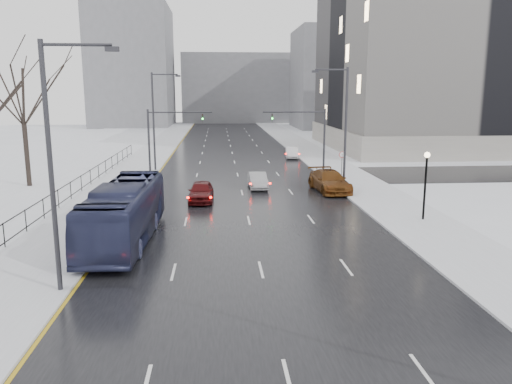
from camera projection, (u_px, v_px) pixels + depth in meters
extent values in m
cube|color=black|center=(234.00, 160.00, 60.12)|extent=(16.00, 150.00, 0.04)
cube|color=black|center=(238.00, 176.00, 48.39)|extent=(130.00, 10.00, 0.04)
cube|color=silver|center=(146.00, 160.00, 59.32)|extent=(5.00, 150.00, 0.16)
cube|color=silver|center=(320.00, 159.00, 60.89)|extent=(5.00, 150.00, 0.16)
cube|color=white|center=(64.00, 161.00, 58.61)|extent=(14.00, 150.00, 0.12)
cube|color=black|center=(31.00, 206.00, 29.54)|extent=(0.04, 70.00, 0.05)
cube|color=black|center=(33.00, 223.00, 29.74)|extent=(0.04, 70.00, 0.05)
cylinder|color=black|center=(32.00, 216.00, 29.66)|extent=(0.06, 0.06, 1.30)
cylinder|color=#2D2D33|center=(346.00, 131.00, 40.21)|extent=(0.20, 0.20, 10.00)
cylinder|color=#2D2D33|center=(331.00, 70.00, 39.17)|extent=(2.60, 0.12, 0.12)
cube|color=#2D2D33|center=(315.00, 71.00, 39.10)|extent=(0.50, 0.25, 0.18)
cylinder|color=#2D2D33|center=(51.00, 172.00, 19.41)|extent=(0.20, 0.20, 10.00)
cylinder|color=#2D2D33|center=(76.00, 45.00, 18.56)|extent=(2.60, 0.12, 0.12)
cube|color=#2D2D33|center=(112.00, 49.00, 18.68)|extent=(0.50, 0.25, 0.18)
cylinder|color=#2D2D33|center=(154.00, 123.00, 50.69)|extent=(0.20, 0.20, 10.00)
cylinder|color=#2D2D33|center=(165.00, 74.00, 49.84)|extent=(2.60, 0.12, 0.12)
cube|color=#2D2D33|center=(178.00, 76.00, 49.97)|extent=(0.50, 0.25, 0.18)
cylinder|color=black|center=(425.00, 188.00, 31.19)|extent=(0.14, 0.14, 4.00)
sphere|color=#FFE5B2|center=(427.00, 155.00, 30.78)|extent=(0.36, 0.36, 0.36)
cylinder|color=#2D2D33|center=(324.00, 143.00, 48.38)|extent=(0.20, 0.20, 6.50)
cylinder|color=#2D2D33|center=(294.00, 112.00, 47.57)|extent=(6.00, 0.12, 0.12)
imported|color=#2D2D33|center=(272.00, 118.00, 47.53)|extent=(0.15, 0.18, 0.90)
sphere|color=#19FF33|center=(272.00, 118.00, 47.39)|extent=(0.16, 0.16, 0.16)
cylinder|color=#2D2D33|center=(149.00, 144.00, 47.12)|extent=(0.20, 0.20, 6.50)
cylinder|color=#2D2D33|center=(180.00, 112.00, 46.76)|extent=(6.00, 0.12, 0.12)
imported|color=#2D2D33|center=(203.00, 119.00, 47.04)|extent=(0.15, 0.18, 0.90)
sphere|color=#19FF33|center=(203.00, 119.00, 46.89)|extent=(0.16, 0.16, 0.16)
cylinder|color=#2D2D33|center=(342.00, 167.00, 44.89)|extent=(0.06, 0.06, 2.50)
cylinder|color=white|center=(342.00, 155.00, 44.66)|extent=(0.60, 0.03, 0.60)
torus|color=#B20C0C|center=(342.00, 155.00, 44.66)|extent=(0.58, 0.06, 0.58)
cube|color=gray|center=(472.00, 64.00, 72.10)|extent=(40.00, 30.00, 24.00)
cube|color=gray|center=(466.00, 137.00, 74.17)|extent=(40.60, 30.60, 3.00)
cube|color=slate|center=(348.00, 79.00, 113.81)|extent=(24.00, 20.00, 22.00)
cube|color=slate|center=(133.00, 67.00, 119.26)|extent=(18.00, 22.00, 28.00)
cube|color=slate|center=(239.00, 89.00, 136.85)|extent=(30.00, 18.00, 18.00)
imported|color=#272B4B|center=(125.00, 212.00, 27.07)|extent=(3.01, 11.69, 3.24)
imported|color=#490C0E|center=(201.00, 191.00, 37.13)|extent=(1.90, 4.50, 1.52)
imported|color=#929396|center=(258.00, 180.00, 42.23)|extent=(1.57, 4.18, 1.36)
imported|color=#5B310F|center=(329.00, 181.00, 40.91)|extent=(3.00, 6.12, 1.71)
imported|color=silver|center=(292.00, 152.00, 61.59)|extent=(1.91, 4.38, 1.40)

